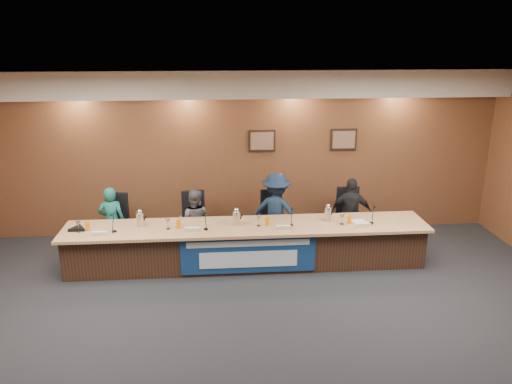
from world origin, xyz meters
TOP-DOWN VIEW (x-y plane):
  - floor at (0.00, 0.00)m, footprint 10.00×10.00m
  - ceiling at (0.00, 0.00)m, footprint 10.00×8.00m
  - wall_back at (0.00, 4.00)m, footprint 10.00×0.04m
  - soffit at (0.00, 3.75)m, footprint 10.00×0.50m
  - dais_body at (0.00, 2.40)m, footprint 6.00×0.80m
  - dais_top at (0.00, 2.35)m, footprint 6.10×0.95m
  - banner at (0.00, 1.99)m, footprint 2.20×0.02m
  - banner_text_upper at (0.00, 1.97)m, footprint 2.00×0.01m
  - banner_text_lower at (0.00, 1.97)m, footprint 1.60×0.01m
  - wall_photo_left at (0.40, 3.97)m, footprint 0.52×0.04m
  - wall_photo_right at (2.00, 3.97)m, footprint 0.52×0.04m
  - panelist_a at (-2.36, 3.03)m, footprint 0.47×0.31m
  - panelist_b at (-0.90, 3.03)m, footprint 0.66×0.56m
  - panelist_c at (0.58, 3.03)m, footprint 1.08×0.85m
  - panelist_d at (1.96, 3.03)m, footprint 0.82×0.46m
  - office_chair_a at (-2.36, 3.13)m, footprint 0.57×0.57m
  - office_chair_b at (-0.90, 3.13)m, footprint 0.54×0.54m
  - office_chair_c at (0.58, 3.13)m, footprint 0.59×0.59m
  - office_chair_d at (1.96, 3.13)m, footprint 0.50×0.50m
  - nameplate_a at (-2.38, 2.08)m, footprint 0.24×0.08m
  - microphone_a at (-2.16, 2.23)m, footprint 0.07×0.07m
  - juice_glass_a at (-2.60, 2.33)m, footprint 0.06×0.06m
  - water_glass_a at (-2.73, 2.28)m, footprint 0.08×0.08m
  - nameplate_b at (-0.91, 2.13)m, footprint 0.24×0.08m
  - microphone_b at (-0.68, 2.21)m, footprint 0.07×0.07m
  - juice_glass_b at (-1.13, 2.31)m, footprint 0.06×0.06m
  - water_glass_b at (-1.30, 2.29)m, footprint 0.08×0.08m
  - nameplate_c at (0.60, 2.10)m, footprint 0.24×0.08m
  - microphone_c at (0.74, 2.28)m, footprint 0.07×0.07m
  - juice_glass_c at (0.34, 2.30)m, footprint 0.06×0.06m
  - water_glass_c at (0.19, 2.30)m, footprint 0.08×0.08m
  - nameplate_d at (1.93, 2.10)m, footprint 0.24×0.08m
  - microphone_d at (2.11, 2.26)m, footprint 0.07×0.07m
  - juice_glass_d at (1.73, 2.28)m, footprint 0.06×0.06m
  - water_glass_d at (1.60, 2.27)m, footprint 0.08×0.08m
  - carafe_left at (-1.77, 2.45)m, footprint 0.12×0.12m
  - carafe_mid at (-0.17, 2.38)m, footprint 0.12×0.12m
  - carafe_right at (1.39, 2.44)m, footprint 0.11×0.11m
  - speakerphone at (-2.77, 2.36)m, footprint 0.32×0.32m
  - paper_stack at (1.93, 2.32)m, footprint 0.26×0.33m

SIDE VIEW (x-z plane):
  - floor at x=0.00m, z-range 0.00..0.00m
  - banner_text_lower at x=0.00m, z-range 0.16..0.44m
  - dais_body at x=0.00m, z-range 0.00..0.70m
  - banner at x=0.00m, z-range 0.05..0.71m
  - office_chair_a at x=-2.36m, z-range 0.44..0.52m
  - office_chair_b at x=-0.90m, z-range 0.44..0.52m
  - office_chair_c at x=0.58m, z-range 0.44..0.52m
  - office_chair_d at x=1.96m, z-range 0.44..0.52m
  - banner_text_upper at x=0.00m, z-range 0.53..0.63m
  - panelist_b at x=-0.90m, z-range 0.00..1.19m
  - panelist_a at x=-2.36m, z-range 0.00..1.27m
  - panelist_d at x=1.96m, z-range 0.00..1.32m
  - dais_top at x=0.00m, z-range 0.70..0.75m
  - panelist_c at x=0.58m, z-range 0.00..1.46m
  - paper_stack at x=1.93m, z-range 0.75..0.76m
  - microphone_a at x=-2.16m, z-range 0.75..0.77m
  - microphone_b at x=-0.68m, z-range 0.75..0.77m
  - microphone_c at x=0.74m, z-range 0.75..0.77m
  - microphone_d at x=2.11m, z-range 0.75..0.77m
  - speakerphone at x=-2.77m, z-range 0.75..0.80m
  - nameplate_a at x=-2.38m, z-range 0.74..0.85m
  - nameplate_b at x=-0.91m, z-range 0.74..0.85m
  - nameplate_c at x=0.60m, z-range 0.74..0.85m
  - nameplate_d at x=1.93m, z-range 0.74..0.85m
  - juice_glass_a at x=-2.60m, z-range 0.75..0.90m
  - juice_glass_b at x=-1.13m, z-range 0.75..0.90m
  - juice_glass_c at x=0.34m, z-range 0.75..0.90m
  - juice_glass_d at x=1.73m, z-range 0.75..0.90m
  - water_glass_a at x=-2.73m, z-range 0.75..0.93m
  - water_glass_b at x=-1.30m, z-range 0.75..0.93m
  - water_glass_c at x=0.19m, z-range 0.75..0.93m
  - water_glass_d at x=1.60m, z-range 0.75..0.93m
  - carafe_left at x=-1.77m, z-range 0.75..0.98m
  - carafe_mid at x=-0.17m, z-range 0.75..0.99m
  - carafe_right at x=1.39m, z-range 0.75..1.00m
  - wall_back at x=0.00m, z-range 0.00..3.20m
  - wall_photo_left at x=0.40m, z-range 1.64..2.06m
  - wall_photo_right at x=2.00m, z-range 1.64..2.06m
  - soffit at x=0.00m, z-range 2.70..3.20m
  - ceiling at x=0.00m, z-range 3.18..3.22m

